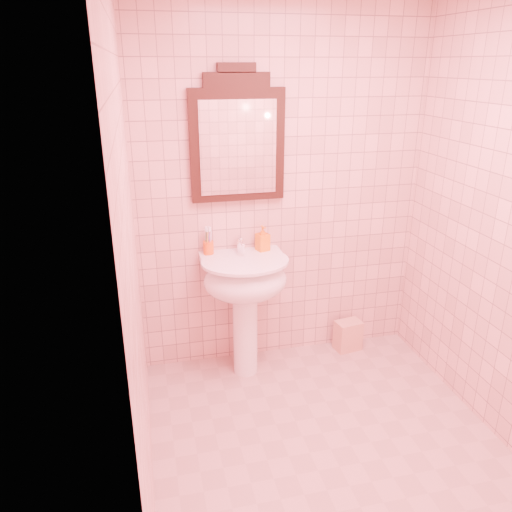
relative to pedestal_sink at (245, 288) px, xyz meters
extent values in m
plane|color=tan|center=(0.31, -0.87, -0.66)|extent=(2.20, 2.20, 0.00)
cube|color=beige|center=(0.31, 0.23, 0.59)|extent=(2.00, 0.02, 2.50)
cylinder|color=white|center=(0.00, 0.01, -0.31)|extent=(0.17, 0.17, 0.70)
ellipsoid|color=white|center=(0.00, -0.01, 0.06)|extent=(0.56, 0.46, 0.28)
cube|color=white|center=(0.00, 0.15, 0.17)|extent=(0.56, 0.15, 0.05)
cylinder|color=white|center=(0.00, -0.01, 0.19)|extent=(0.58, 0.58, 0.02)
cylinder|color=white|center=(0.00, 0.15, 0.25)|extent=(0.04, 0.04, 0.09)
cylinder|color=white|center=(0.00, 0.10, 0.28)|extent=(0.02, 0.10, 0.02)
cylinder|color=white|center=(0.00, 0.05, 0.26)|extent=(0.02, 0.02, 0.04)
cube|color=white|center=(0.00, 0.16, 0.30)|extent=(0.02, 0.07, 0.01)
cube|color=black|center=(0.00, 0.20, 0.91)|extent=(0.62, 0.05, 0.71)
cube|color=black|center=(0.00, 0.20, 1.31)|extent=(0.42, 0.05, 0.09)
cube|color=black|center=(0.00, 0.20, 1.38)|extent=(0.24, 0.05, 0.06)
cube|color=white|center=(0.00, 0.17, 0.90)|extent=(0.50, 0.01, 0.60)
cylinder|color=#DF5412|center=(-0.22, 0.16, 0.25)|extent=(0.07, 0.07, 0.09)
cylinder|color=silver|center=(-0.20, 0.16, 0.28)|extent=(0.01, 0.01, 0.16)
cylinder|color=#338CD8|center=(-0.21, 0.18, 0.28)|extent=(0.01, 0.01, 0.16)
cylinder|color=#E5334C|center=(-0.22, 0.18, 0.28)|extent=(0.01, 0.01, 0.16)
cylinder|color=#3FBF59|center=(-0.23, 0.16, 0.28)|extent=(0.01, 0.01, 0.16)
cylinder|color=#D8CC4C|center=(-0.22, 0.15, 0.28)|extent=(0.01, 0.01, 0.16)
cylinder|color=purple|center=(-0.21, 0.15, 0.28)|extent=(0.01, 0.01, 0.16)
imported|color=orange|center=(0.16, 0.15, 0.29)|extent=(0.10, 0.10, 0.18)
cube|color=tan|center=(0.83, 0.12, -0.54)|extent=(0.21, 0.16, 0.23)
camera|label=1|loc=(-0.62, -2.98, 1.41)|focal=35.00mm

